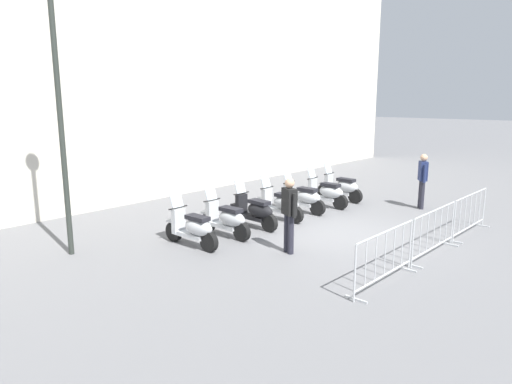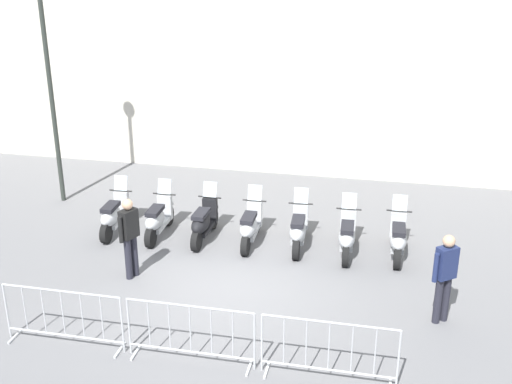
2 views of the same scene
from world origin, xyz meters
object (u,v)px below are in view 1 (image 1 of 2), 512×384
object	(u,v)px
motorcycle_4	(303,198)
barrier_segment_1	(434,233)
street_lamp	(58,88)
barrier_segment_0	(385,258)
motorcycle_1	(226,219)
barrier_segment_2	(470,214)
officer_mid_plaza	(423,178)
motorcycle_3	(280,204)
motorcycle_0	(193,228)
motorcycle_5	(326,193)
officer_near_row_end	(289,211)
motorcycle_2	(255,211)
motorcycle_6	(341,188)

from	to	relation	value
motorcycle_4	barrier_segment_1	xyz separation A→B (m)	(-1.82, -4.27, 0.07)
street_lamp	motorcycle_4	bearing A→B (deg)	-22.50
barrier_segment_0	street_lamp	distance (m)	7.54
motorcycle_1	barrier_segment_2	size ratio (longest dim) A/B	0.81
motorcycle_4	barrier_segment_2	xyz separation A→B (m)	(0.40, -4.63, 0.07)
officer_mid_plaza	barrier_segment_1	bearing A→B (deg)	-162.14
motorcycle_3	street_lamp	distance (m)	6.55
motorcycle_3	barrier_segment_1	size ratio (longest dim) A/B	0.81
motorcycle_1	motorcycle_0	bearing A→B (deg)	171.04
motorcycle_0	motorcycle_1	world-z (taller)	same
motorcycle_0	barrier_segment_0	size ratio (longest dim) A/B	0.81
motorcycle_0	motorcycle_5	size ratio (longest dim) A/B	1.00
motorcycle_3	officer_mid_plaza	size ratio (longest dim) A/B	1.00
street_lamp	officer_mid_plaza	bearing A→B (deg)	-31.79
motorcycle_0	officer_near_row_end	distance (m)	2.33
motorcycle_1	barrier_segment_1	xyz separation A→B (m)	(1.43, -4.71, 0.07)
barrier_segment_0	barrier_segment_1	distance (m)	2.25
street_lamp	motorcycle_2	bearing A→B (deg)	-29.34
motorcycle_3	motorcycle_5	distance (m)	2.19
officer_mid_plaza	motorcycle_2	bearing A→B (deg)	146.20
motorcycle_3	street_lamp	size ratio (longest dim) A/B	0.28
motorcycle_5	barrier_segment_2	xyz separation A→B (m)	(-0.66, -4.37, 0.07)
motorcycle_4	motorcycle_6	world-z (taller)	same
motorcycle_2	barrier_segment_2	xyz separation A→B (m)	(2.57, -4.93, 0.07)
motorcycle_4	motorcycle_3	bearing A→B (deg)	172.97
barrier_segment_2	motorcycle_1	bearing A→B (deg)	125.77
barrier_segment_2	street_lamp	bearing A→B (deg)	132.62
motorcycle_4	officer_mid_plaza	distance (m)	3.86
motorcycle_6	motorcycle_2	bearing A→B (deg)	171.76
street_lamp	motorcycle_1	bearing A→B (deg)	-35.67
officer_mid_plaza	motorcycle_4	bearing A→B (deg)	131.66
street_lamp	officer_near_row_end	xyz separation A→B (m)	(2.80, -4.06, -2.69)
motorcycle_4	motorcycle_0	bearing A→B (deg)	171.98
motorcycle_1	officer_mid_plaza	size ratio (longest dim) A/B	1.00
motorcycle_1	motorcycle_5	world-z (taller)	same
motorcycle_3	motorcycle_4	xyz separation A→B (m)	(1.09, -0.13, 0.00)
barrier_segment_1	officer_near_row_end	distance (m)	3.26
motorcycle_1	barrier_segment_2	world-z (taller)	motorcycle_1
motorcycle_4	street_lamp	bearing A→B (deg)	157.50
barrier_segment_0	officer_near_row_end	xyz separation A→B (m)	(0.60, 2.42, 0.45)
motorcycle_6	barrier_segment_0	size ratio (longest dim) A/B	0.81
officer_mid_plaza	barrier_segment_0	bearing A→B (deg)	-171.04
motorcycle_0	barrier_segment_2	xyz separation A→B (m)	(4.73, -5.24, 0.07)
motorcycle_4	officer_mid_plaza	xyz separation A→B (m)	(2.54, -2.86, 0.53)
motorcycle_1	motorcycle_3	bearing A→B (deg)	-8.05
barrier_segment_1	officer_mid_plaza	world-z (taller)	officer_mid_plaza
motorcycle_6	barrier_segment_1	world-z (taller)	motorcycle_6
barrier_segment_1	barrier_segment_2	world-z (taller)	same
motorcycle_1	motorcycle_4	world-z (taller)	same
barrier_segment_1	street_lamp	xyz separation A→B (m)	(-4.42, 6.85, 3.15)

